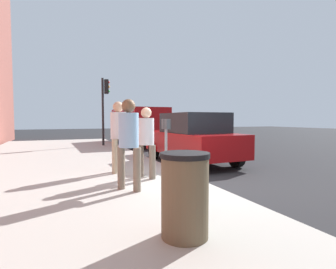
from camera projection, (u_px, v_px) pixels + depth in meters
name	position (u px, v px, depth m)	size (l,w,h in m)	color
ground_plane	(197.00, 184.00, 6.34)	(80.00, 80.00, 0.00)	#232326
sidewalk_slab	(61.00, 195.00, 5.20)	(28.00, 6.00, 0.15)	#A8A59E
parking_meter	(166.00, 134.00, 6.89)	(0.36, 0.12, 1.41)	gray
pedestrian_at_meter	(146.00, 137.00, 6.32)	(0.46, 0.37, 1.68)	#726656
pedestrian_bystander	(129.00, 137.00, 5.21)	(0.46, 0.39, 1.79)	#726656
parking_officer	(118.00, 130.00, 7.03)	(0.46, 0.41, 1.86)	tan
parked_sedan_near	(192.00, 138.00, 9.46)	(4.47, 2.10, 1.77)	maroon
parked_van_far	(138.00, 124.00, 15.84)	(5.27, 2.26, 2.18)	maroon
traffic_signal	(105.00, 100.00, 14.29)	(0.24, 0.44, 3.60)	black
trash_bin	(185.00, 195.00, 3.15)	(0.59, 0.59, 1.01)	brown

